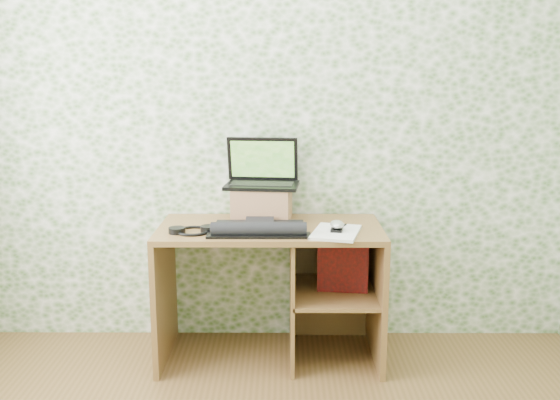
{
  "coord_description": "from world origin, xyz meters",
  "views": [
    {
      "loc": [
        0.07,
        -1.81,
        1.58
      ],
      "look_at": [
        0.05,
        1.39,
        0.91
      ],
      "focal_mm": 40.0,
      "sensor_mm": 36.0,
      "label": 1
    }
  ],
  "objects_px": {
    "riser": "(262,204)",
    "notepad": "(336,232)",
    "keyboard": "(259,228)",
    "desk": "(285,272)",
    "laptop": "(262,175)"
  },
  "relations": [
    {
      "from": "desk",
      "to": "keyboard",
      "type": "height_order",
      "value": "keyboard"
    },
    {
      "from": "desk",
      "to": "riser",
      "type": "xyz_separation_m",
      "value": [
        -0.12,
        0.12,
        0.36
      ]
    },
    {
      "from": "desk",
      "to": "riser",
      "type": "relative_size",
      "value": 3.81
    },
    {
      "from": "notepad",
      "to": "riser",
      "type": "bearing_deg",
      "value": 157.53
    },
    {
      "from": "keyboard",
      "to": "notepad",
      "type": "height_order",
      "value": "keyboard"
    },
    {
      "from": "keyboard",
      "to": "laptop",
      "type": "bearing_deg",
      "value": 88.65
    },
    {
      "from": "desk",
      "to": "laptop",
      "type": "relative_size",
      "value": 2.83
    },
    {
      "from": "riser",
      "to": "keyboard",
      "type": "distance_m",
      "value": 0.29
    },
    {
      "from": "desk",
      "to": "laptop",
      "type": "distance_m",
      "value": 0.56
    },
    {
      "from": "riser",
      "to": "notepad",
      "type": "distance_m",
      "value": 0.49
    },
    {
      "from": "desk",
      "to": "keyboard",
      "type": "distance_m",
      "value": 0.36
    },
    {
      "from": "riser",
      "to": "keyboard",
      "type": "relative_size",
      "value": 0.6
    },
    {
      "from": "desk",
      "to": "keyboard",
      "type": "bearing_deg",
      "value": -128.83
    },
    {
      "from": "riser",
      "to": "laptop",
      "type": "bearing_deg",
      "value": 90.0
    },
    {
      "from": "desk",
      "to": "notepad",
      "type": "distance_m",
      "value": 0.42
    }
  ]
}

